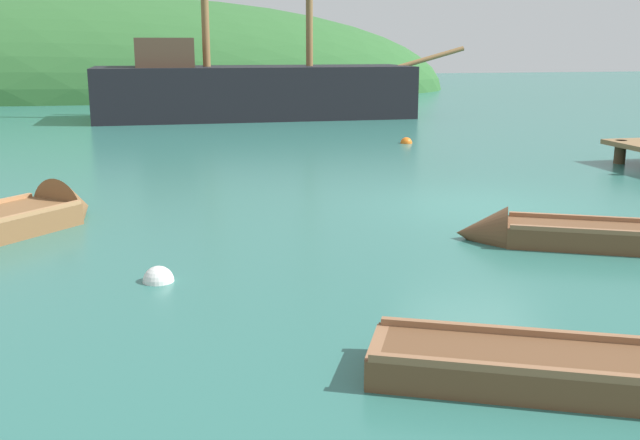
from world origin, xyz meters
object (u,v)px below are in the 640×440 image
buoy_orange (406,143)px  buoy_white (159,281)px  rowboat_far (18,223)px  rowboat_center (574,239)px  rowboat_near_dock (596,380)px  sailing_ship (251,98)px

buoy_orange → buoy_white: bearing=-122.6°
rowboat_far → buoy_white: size_ratio=8.66×
rowboat_far → rowboat_center: bearing=-66.8°
buoy_orange → rowboat_near_dock: bearing=-104.2°
sailing_ship → buoy_orange: bearing=-68.1°
buoy_white → rowboat_center: bearing=3.1°
buoy_orange → buoy_white: 14.24m
rowboat_far → rowboat_center: rowboat_far is taller
sailing_ship → rowboat_center: bearing=-83.9°
buoy_orange → sailing_ship: bearing=111.1°
rowboat_near_dock → rowboat_far: bearing=154.0°
rowboat_center → buoy_white: (-6.11, -0.33, -0.10)m
rowboat_center → buoy_orange: size_ratio=10.70×
buoy_white → rowboat_near_dock: bearing=-47.6°
rowboat_far → buoy_white: 3.92m
rowboat_near_dock → rowboat_center: size_ratio=0.93×
rowboat_far → buoy_orange: size_ratio=9.55×
rowboat_near_dock → buoy_white: rowboat_near_dock is taller
sailing_ship → rowboat_center: 20.69m
rowboat_near_dock → sailing_ship: bearing=114.0°
sailing_ship → buoy_white: 21.36m
buoy_white → buoy_orange: bearing=57.4°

